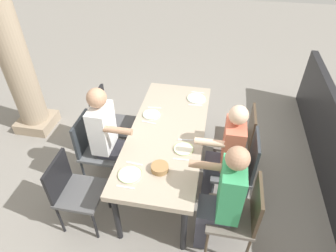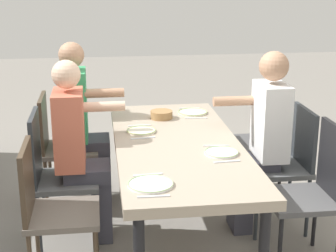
{
  "view_description": "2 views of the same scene",
  "coord_description": "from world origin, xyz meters",
  "px_view_note": "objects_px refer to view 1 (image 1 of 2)",
  "views": [
    {
      "loc": [
        -2.44,
        -0.47,
        2.87
      ],
      "look_at": [
        0.03,
        -0.0,
        0.82
      ],
      "focal_mm": 31.12,
      "sensor_mm": 36.0,
      "label": 1
    },
    {
      "loc": [
        3.39,
        -0.51,
        1.91
      ],
      "look_at": [
        -0.0,
        -0.06,
        0.87
      ],
      "focal_mm": 57.65,
      "sensor_mm": 36.0,
      "label": 2
    }
  ],
  "objects_px": {
    "chair_mid_north": "(95,146)",
    "diner_woman_green": "(222,198)",
    "chair_east_south": "(239,137)",
    "plate_1": "(183,149)",
    "dining_table": "(167,136)",
    "diner_guest_third": "(109,137)",
    "chair_west_north": "(73,189)",
    "chair_mid_south": "(240,166)",
    "bread_basket": "(160,168)",
    "plate_0": "(130,174)",
    "diner_man_white": "(225,153)",
    "plate_3": "(197,98)",
    "plate_2": "(152,114)",
    "chair_east_north": "(109,120)",
    "stone_column_centre": "(9,44)",
    "chair_west_south": "(240,213)"
  },
  "relations": [
    {
      "from": "chair_mid_north",
      "to": "diner_woman_green",
      "type": "height_order",
      "value": "diner_woman_green"
    },
    {
      "from": "chair_east_south",
      "to": "plate_1",
      "type": "distance_m",
      "value": 0.9
    },
    {
      "from": "dining_table",
      "to": "diner_woman_green",
      "type": "xyz_separation_m",
      "value": [
        -0.77,
        -0.65,
        0.02
      ]
    },
    {
      "from": "diner_guest_third",
      "to": "plate_1",
      "type": "relative_size",
      "value": 6.37
    },
    {
      "from": "chair_west_north",
      "to": "diner_guest_third",
      "type": "height_order",
      "value": "diner_guest_third"
    },
    {
      "from": "chair_mid_south",
      "to": "diner_guest_third",
      "type": "height_order",
      "value": "diner_guest_third"
    },
    {
      "from": "chair_mid_north",
      "to": "bread_basket",
      "type": "xyz_separation_m",
      "value": [
        -0.42,
        -0.87,
        0.25
      ]
    },
    {
      "from": "chair_west_north",
      "to": "plate_0",
      "type": "relative_size",
      "value": 3.72
    },
    {
      "from": "diner_man_white",
      "to": "plate_3",
      "type": "distance_m",
      "value": 0.97
    },
    {
      "from": "chair_east_south",
      "to": "plate_2",
      "type": "relative_size",
      "value": 4.11
    },
    {
      "from": "dining_table",
      "to": "diner_guest_third",
      "type": "height_order",
      "value": "diner_guest_third"
    },
    {
      "from": "chair_east_north",
      "to": "chair_east_south",
      "type": "height_order",
      "value": "chair_east_north"
    },
    {
      "from": "chair_west_north",
      "to": "chair_east_north",
      "type": "distance_m",
      "value": 1.12
    },
    {
      "from": "plate_0",
      "to": "plate_3",
      "type": "height_order",
      "value": "same"
    },
    {
      "from": "diner_man_white",
      "to": "diner_guest_third",
      "type": "xyz_separation_m",
      "value": [
        0.0,
        1.29,
        0.02
      ]
    },
    {
      "from": "plate_1",
      "to": "plate_2",
      "type": "relative_size",
      "value": 0.96
    },
    {
      "from": "dining_table",
      "to": "chair_east_south",
      "type": "bearing_deg",
      "value": -67.28
    },
    {
      "from": "chair_mid_north",
      "to": "plate_3",
      "type": "xyz_separation_m",
      "value": [
        0.87,
        -1.09,
        0.23
      ]
    },
    {
      "from": "dining_table",
      "to": "stone_column_centre",
      "type": "bearing_deg",
      "value": 73.61
    },
    {
      "from": "stone_column_centre",
      "to": "bread_basket",
      "type": "height_order",
      "value": "stone_column_centre"
    },
    {
      "from": "dining_table",
      "to": "chair_west_south",
      "type": "xyz_separation_m",
      "value": [
        -0.77,
        -0.83,
        -0.16
      ]
    },
    {
      "from": "diner_woman_green",
      "to": "plate_2",
      "type": "xyz_separation_m",
      "value": [
        1.04,
        0.89,
        0.06
      ]
    },
    {
      "from": "bread_basket",
      "to": "chair_west_south",
      "type": "bearing_deg",
      "value": -103.45
    },
    {
      "from": "plate_1",
      "to": "plate_2",
      "type": "bearing_deg",
      "value": 41.53
    },
    {
      "from": "chair_west_south",
      "to": "chair_east_south",
      "type": "height_order",
      "value": "chair_west_south"
    },
    {
      "from": "dining_table",
      "to": "plate_1",
      "type": "xyz_separation_m",
      "value": [
        -0.26,
        -0.22,
        0.07
      ]
    },
    {
      "from": "diner_woman_green",
      "to": "plate_2",
      "type": "height_order",
      "value": "diner_woman_green"
    },
    {
      "from": "chair_west_north",
      "to": "plate_1",
      "type": "relative_size",
      "value": 4.14
    },
    {
      "from": "stone_column_centre",
      "to": "plate_1",
      "type": "distance_m",
      "value": 2.61
    },
    {
      "from": "diner_guest_third",
      "to": "plate_0",
      "type": "bearing_deg",
      "value": -142.49
    },
    {
      "from": "chair_west_north",
      "to": "plate_0",
      "type": "bearing_deg",
      "value": -82.82
    },
    {
      "from": "chair_mid_south",
      "to": "plate_0",
      "type": "height_order",
      "value": "chair_mid_south"
    },
    {
      "from": "plate_3",
      "to": "chair_east_north",
      "type": "bearing_deg",
      "value": 108.26
    },
    {
      "from": "diner_man_white",
      "to": "plate_1",
      "type": "bearing_deg",
      "value": 101.96
    },
    {
      "from": "diner_man_white",
      "to": "chair_east_north",
      "type": "bearing_deg",
      "value": 71.02
    },
    {
      "from": "chair_west_north",
      "to": "stone_column_centre",
      "type": "distance_m",
      "value": 2.11
    },
    {
      "from": "chair_mid_south",
      "to": "chair_east_north",
      "type": "distance_m",
      "value": 1.76
    },
    {
      "from": "dining_table",
      "to": "bread_basket",
      "type": "relative_size",
      "value": 11.69
    },
    {
      "from": "plate_0",
      "to": "plate_1",
      "type": "relative_size",
      "value": 1.11
    },
    {
      "from": "chair_mid_north",
      "to": "bread_basket",
      "type": "distance_m",
      "value": 1.0
    },
    {
      "from": "chair_mid_south",
      "to": "diner_woman_green",
      "type": "height_order",
      "value": "diner_woman_green"
    },
    {
      "from": "chair_west_south",
      "to": "plate_2",
      "type": "relative_size",
      "value": 4.22
    },
    {
      "from": "stone_column_centre",
      "to": "plate_3",
      "type": "relative_size",
      "value": 10.97
    },
    {
      "from": "chair_west_south",
      "to": "plate_2",
      "type": "bearing_deg",
      "value": 46.0
    },
    {
      "from": "diner_woman_green",
      "to": "plate_3",
      "type": "relative_size",
      "value": 5.34
    },
    {
      "from": "diner_guest_third",
      "to": "plate_3",
      "type": "height_order",
      "value": "diner_guest_third"
    },
    {
      "from": "stone_column_centre",
      "to": "plate_1",
      "type": "relative_size",
      "value": 13.1
    },
    {
      "from": "chair_east_north",
      "to": "diner_guest_third",
      "type": "height_order",
      "value": "diner_guest_third"
    },
    {
      "from": "diner_man_white",
      "to": "plate_2",
      "type": "bearing_deg",
      "value": 64.41
    },
    {
      "from": "plate_2",
      "to": "chair_west_south",
      "type": "bearing_deg",
      "value": -134.0
    }
  ]
}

